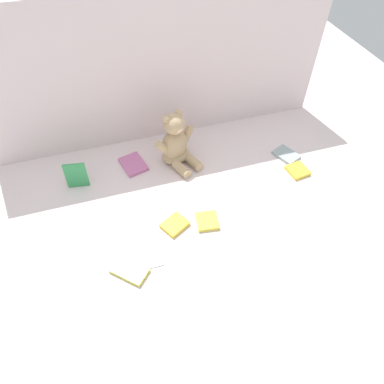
# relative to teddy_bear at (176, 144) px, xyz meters

# --- Properties ---
(ground_plane) EXTENTS (3.20, 3.20, 0.00)m
(ground_plane) POSITION_rel_teddy_bear_xyz_m (-0.02, -0.21, -0.10)
(ground_plane) COLOR silver
(backdrop_drape) EXTENTS (1.65, 0.03, 0.71)m
(backdrop_drape) POSITION_rel_teddy_bear_xyz_m (-0.02, 0.22, 0.25)
(backdrop_drape) COLOR silver
(backdrop_drape) RESTS_ON ground_plane
(teddy_bear) EXTENTS (0.22, 0.23, 0.27)m
(teddy_bear) POSITION_rel_teddy_bear_xyz_m (0.00, 0.00, 0.00)
(teddy_bear) COLOR tan
(teddy_bear) RESTS_ON ground_plane
(book_case_0) EXTENTS (0.13, 0.16, 0.02)m
(book_case_0) POSITION_rel_teddy_bear_xyz_m (-0.21, 0.02, -0.09)
(book_case_0) COLOR #BC6399
(book_case_0) RESTS_ON ground_plane
(book_case_1) EXTENTS (0.10, 0.10, 0.01)m
(book_case_1) POSITION_rel_teddy_bear_xyz_m (-0.25, -0.50, -0.10)
(book_case_1) COLOR #9C9693
(book_case_1) RESTS_ON ground_plane
(book_case_2) EXTENTS (0.13, 0.12, 0.02)m
(book_case_2) POSITION_rel_teddy_bear_xyz_m (-0.11, -0.38, -0.09)
(book_case_2) COLOR yellow
(book_case_2) RESTS_ON ground_plane
(book_case_3) EXTENTS (0.10, 0.10, 0.02)m
(book_case_3) POSITION_rel_teddy_bear_xyz_m (0.02, -0.40, -0.09)
(book_case_3) COLOR yellow
(book_case_3) RESTS_ON ground_plane
(book_case_4) EXTENTS (0.10, 0.10, 0.02)m
(book_case_4) POSITION_rel_teddy_bear_xyz_m (0.53, -0.25, -0.09)
(book_case_4) COLOR yellow
(book_case_4) RESTS_ON ground_plane
(book_case_5) EXTENTS (0.10, 0.04, 0.12)m
(book_case_5) POSITION_rel_teddy_bear_xyz_m (-0.47, -0.03, -0.04)
(book_case_5) COLOR #339551
(book_case_5) RESTS_ON ground_plane
(book_case_6) EXTENTS (0.15, 0.15, 0.02)m
(book_case_6) POSITION_rel_teddy_bear_xyz_m (-0.33, -0.53, -0.09)
(book_case_6) COLOR #D8D540
(book_case_6) RESTS_ON ground_plane
(book_case_7) EXTENTS (0.12, 0.14, 0.02)m
(book_case_7) POSITION_rel_teddy_bear_xyz_m (0.53, -0.13, -0.09)
(book_case_7) COLOR #8E9FA1
(book_case_7) RESTS_ON ground_plane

